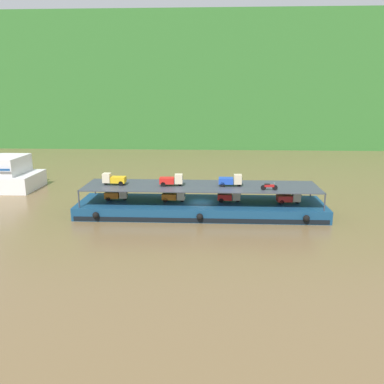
% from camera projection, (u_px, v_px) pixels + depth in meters
% --- Properties ---
extents(ground_plane, '(400.00, 400.00, 0.00)m').
position_uv_depth(ground_plane, '(201.00, 214.00, 48.40)').
color(ground_plane, brown).
extents(hillside_far_bank, '(114.93, 29.60, 34.72)m').
position_uv_depth(hillside_far_bank, '(208.00, 73.00, 111.54)').
color(hillside_far_bank, '#33702D').
rests_on(hillside_far_bank, ground).
extents(cargo_barge, '(29.25, 7.95, 1.50)m').
position_uv_depth(cargo_barge, '(201.00, 208.00, 48.19)').
color(cargo_barge, navy).
rests_on(cargo_barge, ground).
extents(cargo_rack, '(27.65, 6.56, 2.00)m').
position_uv_depth(cargo_rack, '(201.00, 186.00, 47.57)').
color(cargo_rack, '#383D47').
rests_on(cargo_rack, cargo_barge).
extents(mini_truck_lower_stern, '(2.79, 1.28, 1.38)m').
position_uv_depth(mini_truck_lower_stern, '(117.00, 194.00, 48.72)').
color(mini_truck_lower_stern, orange).
rests_on(mini_truck_lower_stern, cargo_barge).
extents(mini_truck_lower_aft, '(2.79, 1.30, 1.38)m').
position_uv_depth(mini_truck_lower_aft, '(174.00, 196.00, 48.01)').
color(mini_truck_lower_aft, orange).
rests_on(mini_truck_lower_aft, cargo_barge).
extents(mini_truck_lower_mid, '(2.76, 1.23, 1.38)m').
position_uv_depth(mini_truck_lower_mid, '(229.00, 196.00, 47.87)').
color(mini_truck_lower_mid, red).
rests_on(mini_truck_lower_mid, cargo_barge).
extents(mini_truck_lower_fore, '(2.80, 1.30, 1.38)m').
position_uv_depth(mini_truck_lower_fore, '(289.00, 198.00, 47.19)').
color(mini_truck_lower_fore, red).
rests_on(mini_truck_lower_fore, cargo_barge).
extents(mini_truck_upper_stern, '(2.76, 1.23, 1.38)m').
position_uv_depth(mini_truck_upper_stern, '(114.00, 179.00, 47.86)').
color(mini_truck_upper_stern, gold).
rests_on(mini_truck_upper_stern, cargo_rack).
extents(mini_truck_upper_mid, '(2.79, 1.29, 1.38)m').
position_uv_depth(mini_truck_upper_mid, '(172.00, 180.00, 47.34)').
color(mini_truck_upper_mid, red).
rests_on(mini_truck_upper_mid, cargo_rack).
extents(mini_truck_upper_fore, '(2.76, 1.23, 1.38)m').
position_uv_depth(mini_truck_upper_fore, '(231.00, 180.00, 47.19)').
color(mini_truck_upper_fore, '#1E47B7').
rests_on(mini_truck_upper_fore, cargo_rack).
extents(motorcycle_upper_port, '(1.90, 0.55, 0.87)m').
position_uv_depth(motorcycle_upper_port, '(269.00, 187.00, 45.17)').
color(motorcycle_upper_port, black).
rests_on(motorcycle_upper_port, cargo_rack).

